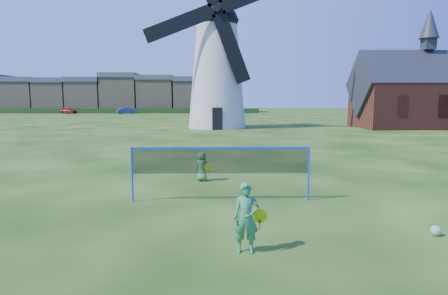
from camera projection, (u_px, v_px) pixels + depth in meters
name	position (u px, v px, depth m)	size (l,w,h in m)	color
ground	(217.00, 203.00, 10.39)	(220.00, 220.00, 0.00)	black
windmill	(217.00, 67.00, 36.82)	(13.71, 5.75, 17.95)	silver
chapel	(425.00, 95.00, 37.20)	(13.74, 6.66, 11.62)	maroon
badminton_net	(221.00, 161.00, 10.46)	(5.05, 0.05, 1.55)	blue
player_girl	(246.00, 218.00, 6.96)	(0.68, 0.37, 1.34)	#378B53
player_boy	(202.00, 167.00, 13.14)	(0.66, 0.51, 1.03)	#508A43
play_ball	(436.00, 231.00, 7.89)	(0.22, 0.22, 0.22)	green
terraced_houses	(107.00, 94.00, 80.65)	(56.98, 8.40, 8.32)	#9B8867
hedge	(106.00, 111.00, 75.19)	(62.00, 0.80, 1.00)	#193814
car_left	(68.00, 111.00, 73.70)	(1.35, 3.36, 1.14)	maroon
car_right	(127.00, 111.00, 72.29)	(1.30, 3.72, 1.23)	navy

